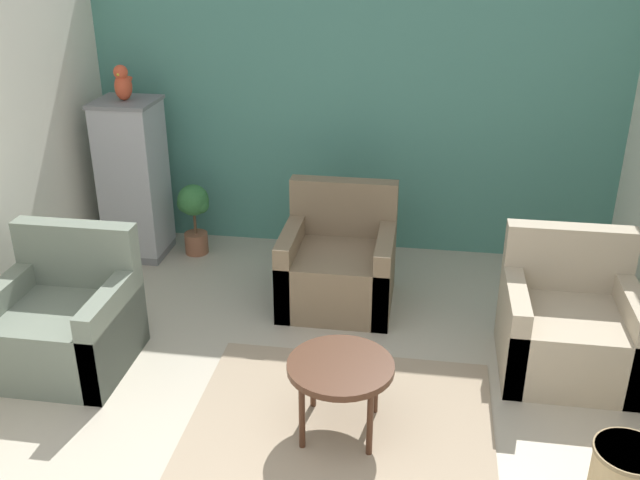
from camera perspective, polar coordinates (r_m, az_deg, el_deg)
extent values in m
cube|color=#4C897A|center=(6.12, 2.70, 10.19)|extent=(4.57, 0.06, 2.43)
cube|color=gray|center=(4.29, 1.58, -14.86)|extent=(1.77, 1.56, 0.01)
cylinder|color=#472819|center=(4.03, 1.66, -10.08)|extent=(0.60, 0.60, 0.04)
cylinder|color=#472819|center=(4.04, -1.45, -14.03)|extent=(0.04, 0.04, 0.42)
cylinder|color=#472819|center=(4.00, 4.01, -14.51)|extent=(0.04, 0.04, 0.42)
cylinder|color=#472819|center=(4.33, -0.56, -10.99)|extent=(0.04, 0.04, 0.42)
cylinder|color=#472819|center=(4.30, 4.47, -11.40)|extent=(0.04, 0.04, 0.42)
cube|color=slate|center=(4.98, -19.79, -7.25)|extent=(0.83, 0.79, 0.45)
cube|color=slate|center=(5.03, -18.84, -1.03)|extent=(0.83, 0.14, 0.44)
cube|color=slate|center=(5.11, -23.44, -6.01)|extent=(0.12, 0.79, 0.60)
cube|color=slate|center=(4.79, -16.15, -6.96)|extent=(0.12, 0.79, 0.60)
cube|color=tan|center=(4.91, 19.13, -7.62)|extent=(0.83, 0.79, 0.45)
cube|color=tan|center=(4.99, 19.27, -1.30)|extent=(0.83, 0.14, 0.44)
cube|color=tan|center=(4.81, 15.09, -6.66)|extent=(0.12, 0.79, 0.60)
cube|color=tan|center=(4.96, 23.30, -6.99)|extent=(0.12, 0.79, 0.60)
cube|color=#7A664C|center=(5.42, 1.42, -2.99)|extent=(0.83, 0.79, 0.45)
cube|color=#7A664C|center=(5.53, 1.91, 2.65)|extent=(0.83, 0.14, 0.44)
cube|color=#7A664C|center=(5.44, -2.28, -2.00)|extent=(0.12, 0.79, 0.60)
cube|color=#7A664C|center=(5.36, 5.19, -2.51)|extent=(0.12, 0.79, 0.60)
cube|color=slate|center=(6.50, -14.06, -0.73)|extent=(0.46, 0.46, 0.07)
cube|color=#A8A8AD|center=(6.26, -14.67, 4.83)|extent=(0.47, 0.47, 1.27)
cube|color=slate|center=(6.08, -15.33, 10.61)|extent=(0.50, 0.50, 0.03)
ellipsoid|color=#D14C2D|center=(6.05, -15.46, 11.73)|extent=(0.14, 0.17, 0.22)
sphere|color=#D14C2D|center=(6.01, -15.67, 12.81)|extent=(0.11, 0.11, 0.11)
cone|color=gold|center=(5.97, -15.86, 12.62)|extent=(0.05, 0.05, 0.05)
cone|color=#D14C2D|center=(6.12, -15.15, 11.70)|extent=(0.07, 0.14, 0.18)
cylinder|color=brown|center=(6.39, -9.85, -0.22)|extent=(0.20, 0.20, 0.19)
cylinder|color=brown|center=(6.31, -9.98, 1.45)|extent=(0.02, 0.02, 0.22)
sphere|color=#337038|center=(6.23, -10.12, 3.17)|extent=(0.27, 0.27, 0.27)
sphere|color=#337038|center=(6.30, -10.65, 2.89)|extent=(0.16, 0.16, 0.16)
sphere|color=#337038|center=(6.21, -9.56, 2.78)|extent=(0.15, 0.15, 0.15)
cylinder|color=tan|center=(4.13, 23.27, -16.67)|extent=(0.35, 0.35, 0.28)
cylinder|color=#957E57|center=(4.05, 23.58, -15.28)|extent=(0.36, 0.36, 0.02)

